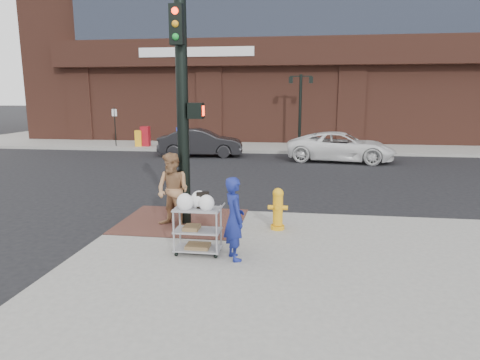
% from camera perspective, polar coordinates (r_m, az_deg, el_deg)
% --- Properties ---
extents(ground, '(220.00, 220.00, 0.00)m').
position_cam_1_polar(ground, '(9.16, -5.54, -8.15)').
color(ground, black).
rests_on(ground, ground).
extents(sidewalk_far, '(65.00, 36.00, 0.15)m').
position_cam_1_polar(sidewalk_far, '(41.82, 22.65, 6.34)').
color(sidewalk_far, gray).
rests_on(sidewalk_far, ground).
extents(brick_curb_ramp, '(2.80, 2.40, 0.01)m').
position_cam_1_polar(brick_curb_ramp, '(10.09, -7.69, -5.43)').
color(brick_curb_ramp, '#542F27').
rests_on(brick_curb_ramp, sidewalk_near).
extents(lamp_post, '(1.32, 0.22, 4.00)m').
position_cam_1_polar(lamp_post, '(24.39, 8.04, 10.17)').
color(lamp_post, black).
rests_on(lamp_post, sidewalk_far).
extents(parking_sign, '(0.05, 0.05, 2.20)m').
position_cam_1_polar(parking_sign, '(25.73, -16.32, 6.83)').
color(parking_sign, black).
rests_on(parking_sign, sidewalk_far).
extents(traffic_signal_pole, '(0.61, 0.51, 5.00)m').
position_cam_1_polar(traffic_signal_pole, '(9.51, -7.60, 9.93)').
color(traffic_signal_pole, black).
rests_on(traffic_signal_pole, sidewalk_near).
extents(woman_blue, '(0.57, 0.65, 1.50)m').
position_cam_1_polar(woman_blue, '(7.56, -0.77, -5.17)').
color(woman_blue, navy).
rests_on(woman_blue, sidewalk_near).
extents(pedestrian_tan, '(0.99, 0.89, 1.66)m').
position_cam_1_polar(pedestrian_tan, '(9.49, -8.93, -1.39)').
color(pedestrian_tan, '#A0724B').
rests_on(pedestrian_tan, sidewalk_near).
extents(sedan_dark, '(4.32, 1.92, 1.38)m').
position_cam_1_polar(sedan_dark, '(21.63, -5.25, 4.98)').
color(sedan_dark, black).
rests_on(sedan_dark, ground).
extents(minivan_white, '(5.13, 2.87, 1.36)m').
position_cam_1_polar(minivan_white, '(20.45, 13.32, 4.34)').
color(minivan_white, white).
rests_on(minivan_white, ground).
extents(utility_cart, '(0.84, 0.47, 1.17)m').
position_cam_1_polar(utility_cart, '(7.90, -5.67, -6.14)').
color(utility_cart, gray).
rests_on(utility_cart, sidewalk_near).
extents(fire_hydrant, '(0.43, 0.30, 0.92)m').
position_cam_1_polar(fire_hydrant, '(9.34, 5.07, -3.78)').
color(fire_hydrant, '#EFA614').
rests_on(fire_hydrant, sidewalk_near).
extents(newsbox_red, '(0.49, 0.45, 1.13)m').
position_cam_1_polar(newsbox_red, '(25.19, -12.49, 5.71)').
color(newsbox_red, maroon).
rests_on(newsbox_red, sidewalk_far).
extents(newsbox_yellow, '(0.39, 0.35, 0.91)m').
position_cam_1_polar(newsbox_yellow, '(25.21, -13.31, 5.43)').
color(newsbox_yellow, yellow).
rests_on(newsbox_yellow, sidewalk_far).
extents(newsbox_blue, '(0.58, 0.55, 1.13)m').
position_cam_1_polar(newsbox_blue, '(24.17, -7.73, 5.65)').
color(newsbox_blue, '#1D30BE').
rests_on(newsbox_blue, sidewalk_far).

